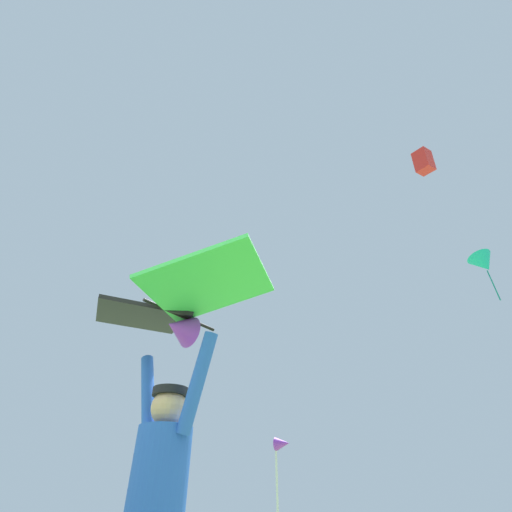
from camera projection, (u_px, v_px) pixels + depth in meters
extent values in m
cylinder|color=blue|center=(159.00, 479.00, 2.12)|extent=(0.41, 0.41, 0.56)
sphere|color=tan|center=(169.00, 408.00, 2.35)|extent=(0.23, 0.23, 0.23)
cylinder|color=black|center=(171.00, 393.00, 2.41)|extent=(0.29, 0.29, 0.05)
cylinder|color=blue|center=(198.00, 381.00, 2.28)|extent=(0.29, 0.15, 0.62)
cylinder|color=blue|center=(148.00, 396.00, 2.57)|extent=(0.29, 0.15, 0.62)
cylinder|color=black|center=(181.00, 316.00, 2.74)|extent=(0.18, 0.66, 0.02)
cube|color=green|center=(208.00, 283.00, 2.51)|extent=(0.91, 0.81, 0.20)
cube|color=black|center=(141.00, 317.00, 2.94)|extent=(1.04, 1.02, 0.20)
cone|color=purple|center=(179.00, 328.00, 2.68)|extent=(0.28, 0.25, 0.24)
cube|color=red|center=(423.00, 162.00, 20.74)|extent=(1.17, 1.36, 1.53)
cone|color=#19B2AD|center=(484.00, 263.00, 17.08)|extent=(1.63, 1.53, 1.09)
cylinder|color=#117C79|center=(494.00, 285.00, 16.37)|extent=(0.05, 0.05, 1.57)
cylinder|color=silver|center=(278.00, 505.00, 6.32)|extent=(0.04, 0.04, 2.15)
cone|color=purple|center=(283.00, 444.00, 6.82)|extent=(0.28, 0.24, 0.24)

